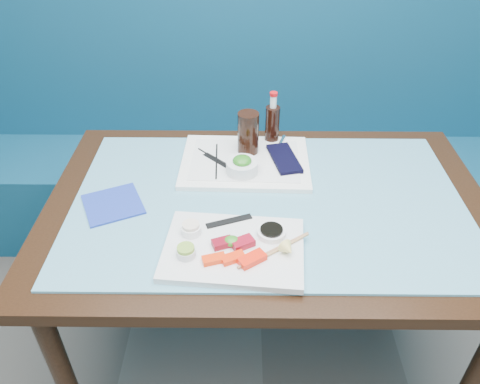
{
  "coord_description": "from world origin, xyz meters",
  "views": [
    {
      "loc": [
        -0.08,
        0.29,
        1.66
      ],
      "look_at": [
        -0.09,
        1.43,
        0.8
      ],
      "focal_mm": 35.0,
      "sensor_mm": 36.0,
      "label": 1
    }
  ],
  "objects_px": {
    "sashimi_plate": "(234,249)",
    "cola_bottle_body": "(272,126)",
    "dining_table": "(267,222)",
    "seaweed_bowl": "(242,167)",
    "serving_tray": "(245,162)",
    "blue_napkin": "(113,204)",
    "booth_bench": "(259,158)",
    "cola_glass": "(248,133)"
  },
  "relations": [
    {
      "from": "dining_table",
      "to": "cola_bottle_body",
      "type": "distance_m",
      "value": 0.38
    },
    {
      "from": "cola_bottle_body",
      "to": "blue_napkin",
      "type": "bearing_deg",
      "value": -143.42
    },
    {
      "from": "serving_tray",
      "to": "booth_bench",
      "type": "bearing_deg",
      "value": 84.89
    },
    {
      "from": "dining_table",
      "to": "cola_glass",
      "type": "relative_size",
      "value": 9.23
    },
    {
      "from": "sashimi_plate",
      "to": "dining_table",
      "type": "bearing_deg",
      "value": 70.99
    },
    {
      "from": "sashimi_plate",
      "to": "serving_tray",
      "type": "relative_size",
      "value": 0.86
    },
    {
      "from": "booth_bench",
      "to": "cola_bottle_body",
      "type": "relative_size",
      "value": 20.36
    },
    {
      "from": "cola_bottle_body",
      "to": "cola_glass",
      "type": "bearing_deg",
      "value": -135.22
    },
    {
      "from": "booth_bench",
      "to": "sashimi_plate",
      "type": "height_order",
      "value": "booth_bench"
    },
    {
      "from": "sashimi_plate",
      "to": "blue_napkin",
      "type": "height_order",
      "value": "sashimi_plate"
    },
    {
      "from": "booth_bench",
      "to": "cola_bottle_body",
      "type": "bearing_deg",
      "value": -87.14
    },
    {
      "from": "sashimi_plate",
      "to": "serving_tray",
      "type": "bearing_deg",
      "value": 90.91
    },
    {
      "from": "sashimi_plate",
      "to": "cola_bottle_body",
      "type": "relative_size",
      "value": 2.58
    },
    {
      "from": "cola_bottle_body",
      "to": "blue_napkin",
      "type": "xyz_separation_m",
      "value": [
        -0.51,
        -0.38,
        -0.07
      ]
    },
    {
      "from": "dining_table",
      "to": "sashimi_plate",
      "type": "relative_size",
      "value": 3.69
    },
    {
      "from": "cola_bottle_body",
      "to": "serving_tray",
      "type": "bearing_deg",
      "value": -124.55
    },
    {
      "from": "serving_tray",
      "to": "sashimi_plate",
      "type": "bearing_deg",
      "value": -92.62
    },
    {
      "from": "sashimi_plate",
      "to": "cola_bottle_body",
      "type": "bearing_deg",
      "value": 82.41
    },
    {
      "from": "cola_bottle_body",
      "to": "booth_bench",
      "type": "bearing_deg",
      "value": 92.86
    },
    {
      "from": "cola_glass",
      "to": "cola_bottle_body",
      "type": "height_order",
      "value": "cola_glass"
    },
    {
      "from": "booth_bench",
      "to": "seaweed_bowl",
      "type": "xyz_separation_m",
      "value": [
        -0.08,
        -0.71,
        0.42
      ]
    },
    {
      "from": "dining_table",
      "to": "seaweed_bowl",
      "type": "bearing_deg",
      "value": 123.29
    },
    {
      "from": "sashimi_plate",
      "to": "blue_napkin",
      "type": "distance_m",
      "value": 0.43
    },
    {
      "from": "sashimi_plate",
      "to": "seaweed_bowl",
      "type": "height_order",
      "value": "seaweed_bowl"
    },
    {
      "from": "sashimi_plate",
      "to": "serving_tray",
      "type": "distance_m",
      "value": 0.44
    },
    {
      "from": "cola_glass",
      "to": "cola_bottle_body",
      "type": "xyz_separation_m",
      "value": [
        0.09,
        0.09,
        -0.02
      ]
    },
    {
      "from": "booth_bench",
      "to": "blue_napkin",
      "type": "bearing_deg",
      "value": -118.96
    },
    {
      "from": "serving_tray",
      "to": "seaweed_bowl",
      "type": "relative_size",
      "value": 4.12
    },
    {
      "from": "booth_bench",
      "to": "blue_napkin",
      "type": "relative_size",
      "value": 17.9
    },
    {
      "from": "sashimi_plate",
      "to": "serving_tray",
      "type": "xyz_separation_m",
      "value": [
        0.03,
        0.44,
        -0.0
      ]
    },
    {
      "from": "seaweed_bowl",
      "to": "cola_bottle_body",
      "type": "distance_m",
      "value": 0.25
    },
    {
      "from": "sashimi_plate",
      "to": "cola_glass",
      "type": "bearing_deg",
      "value": 90.21
    },
    {
      "from": "booth_bench",
      "to": "dining_table",
      "type": "xyz_separation_m",
      "value": [
        0.0,
        -0.84,
        0.29
      ]
    },
    {
      "from": "cola_glass",
      "to": "blue_napkin",
      "type": "bearing_deg",
      "value": -145.41
    },
    {
      "from": "booth_bench",
      "to": "sashimi_plate",
      "type": "distance_m",
      "value": 1.15
    },
    {
      "from": "blue_napkin",
      "to": "cola_glass",
      "type": "bearing_deg",
      "value": 34.59
    },
    {
      "from": "serving_tray",
      "to": "cola_glass",
      "type": "relative_size",
      "value": 2.9
    },
    {
      "from": "serving_tray",
      "to": "dining_table",
      "type": "bearing_deg",
      "value": -68.59
    },
    {
      "from": "cola_bottle_body",
      "to": "blue_napkin",
      "type": "distance_m",
      "value": 0.64
    },
    {
      "from": "booth_bench",
      "to": "cola_glass",
      "type": "xyz_separation_m",
      "value": [
        -0.06,
        -0.58,
        0.48
      ]
    },
    {
      "from": "dining_table",
      "to": "serving_tray",
      "type": "bearing_deg",
      "value": 109.96
    },
    {
      "from": "sashimi_plate",
      "to": "blue_napkin",
      "type": "xyz_separation_m",
      "value": [
        -0.38,
        0.2,
        -0.01
      ]
    }
  ]
}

